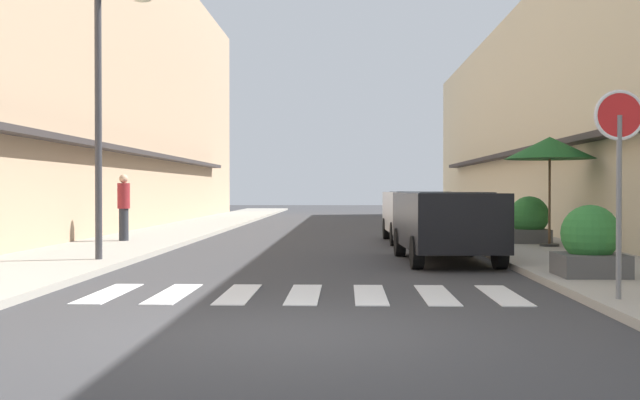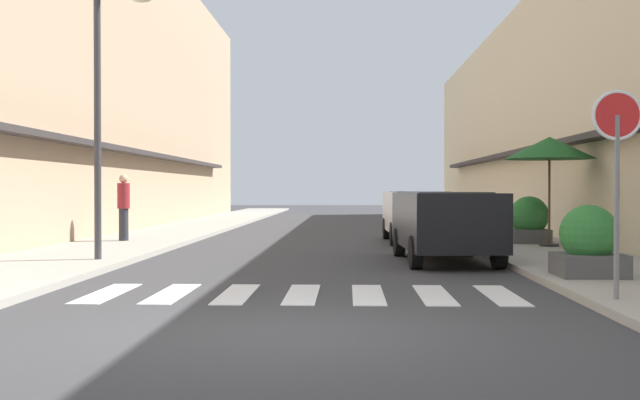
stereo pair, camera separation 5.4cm
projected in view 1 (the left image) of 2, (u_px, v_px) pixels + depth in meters
The scene contains 14 objects.
ground_plane at pixel (328, 234), 26.59m from camera, with size 101.01×101.01×0.00m, color #38383A.
sidewalk_left at pixel (175, 232), 26.76m from camera, with size 3.05×64.28×0.12m, color #9E998E.
sidewalk_right at pixel (483, 233), 26.42m from camera, with size 3.05×64.28×0.12m, color #9E998E.
building_row_left at pixel (72, 78), 28.11m from camera, with size 5.50×43.32×11.12m.
building_row_right at pixel (591, 117), 27.53m from camera, with size 5.50×43.32×8.20m.
crosswalk at pixel (304, 294), 11.25m from camera, with size 6.15×2.20×0.01m.
parked_car_near at pixel (446, 218), 16.28m from camera, with size 1.96×4.48×1.47m.
parked_car_mid at pixel (418, 210), 22.46m from camera, with size 1.87×4.49×1.47m.
round_street_sign at pixel (619, 139), 9.93m from camera, with size 0.65×0.07×2.67m.
street_lamp at pixel (107, 92), 15.62m from camera, with size 1.19×0.28×5.50m.
cafe_umbrella at pixel (550, 149), 19.26m from camera, with size 2.23×2.23×2.71m.
planter_corner at pixel (590, 244), 12.60m from camera, with size 1.04×1.04×1.15m.
planter_midblock at pixel (529, 221), 20.52m from camera, with size 1.02×1.02×1.23m.
pedestrian_walking_near at pixel (124, 205), 21.37m from camera, with size 0.34×0.34×1.82m.
Camera 1 is at (0.59, -8.20, 1.52)m, focal length 43.79 mm.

